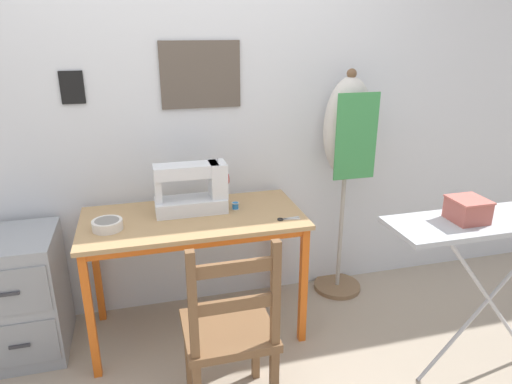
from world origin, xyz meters
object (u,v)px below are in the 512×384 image
(filing_cabinet, at_px, (24,295))
(storage_box, at_px, (468,210))
(wooden_chair, at_px, (230,333))
(scissors, at_px, (285,219))
(ironing_board, at_px, (503,227))
(dress_form, at_px, (347,140))
(fabric_bowl, at_px, (107,225))
(thread_spool_near_machine, at_px, (235,206))
(sewing_machine, at_px, (195,189))

(filing_cabinet, bearing_deg, storage_box, -20.37)
(wooden_chair, bearing_deg, scissors, 49.97)
(ironing_board, bearing_deg, storage_box, 178.07)
(scissors, bearing_deg, storage_box, -38.06)
(wooden_chair, bearing_deg, storage_box, -2.43)
(dress_form, xyz_separation_m, ironing_board, (0.38, -0.93, -0.23))
(filing_cabinet, bearing_deg, scissors, -9.59)
(fabric_bowl, distance_m, storage_box, 1.76)
(wooden_chair, xyz_separation_m, storage_box, (1.11, -0.05, 0.49))
(thread_spool_near_machine, height_order, filing_cabinet, thread_spool_near_machine)
(thread_spool_near_machine, distance_m, dress_form, 0.83)
(scissors, height_order, filing_cabinet, scissors)
(scissors, bearing_deg, wooden_chair, -130.03)
(filing_cabinet, xyz_separation_m, dress_form, (1.94, 0.14, 0.71))
(dress_form, bearing_deg, sewing_machine, -172.11)
(scissors, relative_size, wooden_chair, 0.13)
(fabric_bowl, height_order, scissors, fabric_bowl)
(fabric_bowl, relative_size, scissors, 1.23)
(dress_form, bearing_deg, storage_box, -79.65)
(fabric_bowl, bearing_deg, sewing_machine, 15.27)
(fabric_bowl, distance_m, ironing_board, 1.95)
(dress_form, relative_size, ironing_board, 1.29)
(wooden_chair, height_order, storage_box, storage_box)
(wooden_chair, relative_size, ironing_board, 0.81)
(filing_cabinet, bearing_deg, sewing_machine, 0.15)
(sewing_machine, xyz_separation_m, ironing_board, (1.36, -0.79, -0.04))
(thread_spool_near_machine, height_order, ironing_board, ironing_board)
(filing_cabinet, bearing_deg, fabric_bowl, -14.67)
(sewing_machine, distance_m, ironing_board, 1.58)
(thread_spool_near_machine, bearing_deg, dress_form, 12.05)
(filing_cabinet, height_order, dress_form, dress_form)
(thread_spool_near_machine, distance_m, filing_cabinet, 1.25)
(fabric_bowl, height_order, wooden_chair, wooden_chair)
(fabric_bowl, relative_size, wooden_chair, 0.17)
(ironing_board, bearing_deg, scissors, 148.75)
(scissors, distance_m, filing_cabinet, 1.49)
(sewing_machine, bearing_deg, dress_form, 7.89)
(dress_form, height_order, ironing_board, dress_form)
(wooden_chair, height_order, filing_cabinet, wooden_chair)
(fabric_bowl, xyz_separation_m, scissors, (0.93, -0.11, -0.02))
(wooden_chair, xyz_separation_m, ironing_board, (1.33, -0.05, 0.39))
(wooden_chair, relative_size, filing_cabinet, 1.34)
(thread_spool_near_machine, relative_size, ironing_board, 0.04)
(thread_spool_near_machine, relative_size, storage_box, 0.27)
(sewing_machine, height_order, ironing_board, sewing_machine)
(wooden_chair, bearing_deg, filing_cabinet, 143.54)
(filing_cabinet, bearing_deg, wooden_chair, -36.46)
(fabric_bowl, xyz_separation_m, storage_box, (1.62, -0.66, 0.17))
(fabric_bowl, bearing_deg, ironing_board, -19.85)
(ironing_board, bearing_deg, fabric_bowl, 160.15)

